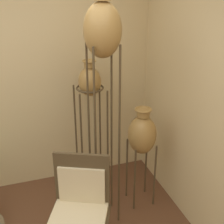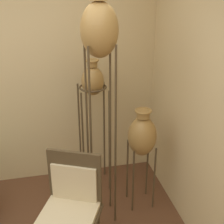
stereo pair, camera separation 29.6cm
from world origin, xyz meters
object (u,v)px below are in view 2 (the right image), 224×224
Objects in this scene: vase_stand_tall at (99,36)px; chair at (71,203)px; vase_stand_medium at (93,86)px; vase_stand_short at (142,137)px.

vase_stand_tall reaches higher than chair.
vase_stand_medium is 1.55× the size of chair.
vase_stand_short is at bearing -46.60° from vase_stand_medium.
vase_stand_tall is at bearing 75.91° from chair.
chair is at bearing -110.49° from vase_stand_medium.
vase_stand_tall is 1.44m from chair.
vase_stand_tall is 1.45× the size of vase_stand_medium.
vase_stand_short is 1.13× the size of chair.
chair is (-0.38, -1.00, -0.69)m from vase_stand_medium.
vase_stand_tall is 1.99× the size of vase_stand_short.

